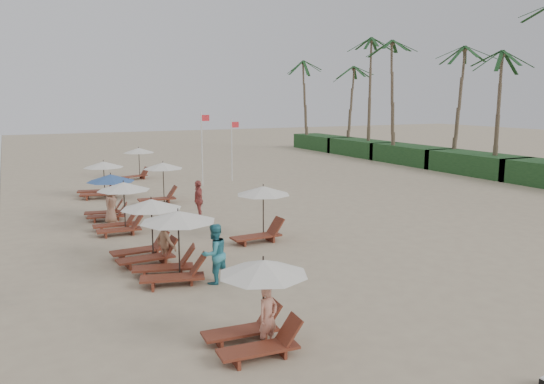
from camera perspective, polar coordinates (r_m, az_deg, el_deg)
name	(u,v)px	position (r m, az deg, el deg)	size (l,w,h in m)	color
ground	(340,263)	(19.42, 7.21, -7.43)	(160.00, 160.00, 0.00)	tan
shrub_hedge	(476,164)	(44.31, 20.83, 2.82)	(3.20, 53.00, 1.60)	#193D1C
palm_row	(474,42)	(44.78, 20.62, 14.60)	(7.00, 52.00, 12.30)	brown
lounger_station_0	(255,305)	(12.65, -1.81, -11.84)	(2.43, 2.12, 2.12)	brown
lounger_station_1	(172,245)	(17.50, -10.54, -5.49)	(2.74, 2.45, 2.24)	brown
lounger_station_2	(145,232)	(19.72, -13.26, -4.11)	(2.58, 2.19, 2.23)	brown
lounger_station_3	(120,206)	(24.14, -15.82, -1.47)	(2.52, 2.28, 2.20)	brown
lounger_station_4	(108,194)	(27.09, -17.01, -0.25)	(2.50, 2.30, 2.16)	brown
lounger_station_5	(99,180)	(33.23, -17.80, 1.21)	(2.78, 2.40, 2.10)	brown
inland_station_0	(260,209)	(21.81, -1.29, -1.83)	(2.76, 2.24, 2.22)	brown
inland_station_1	(160,179)	(30.53, -11.76, 1.36)	(2.75, 2.24, 2.22)	brown
inland_station_2	(137,159)	(40.02, -14.10, 3.39)	(2.63, 2.24, 2.22)	brown
beachgoer_near	(268,317)	(12.81, -0.44, -13.11)	(0.55, 0.36, 1.50)	tan
beachgoer_mid_a	(214,254)	(17.06, -6.11, -6.52)	(0.93, 0.72, 1.91)	teal
beachgoer_mid_b	(166,241)	(19.39, -11.16, -5.10)	(1.04, 0.60, 1.61)	#8F6649
beachgoer_far_a	(198,200)	(26.01, -7.79, -0.84)	(1.12, 0.47, 1.91)	#B34E47
beachgoer_far_b	(111,205)	(26.16, -16.71, -1.31)	(0.84, 0.55, 1.73)	#9E6E55
flag_pole_near	(202,145)	(35.84, -7.38, 4.91)	(0.60, 0.08, 4.89)	silver
flag_pole_far	(232,147)	(37.94, -4.24, 4.81)	(0.60, 0.08, 4.34)	silver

